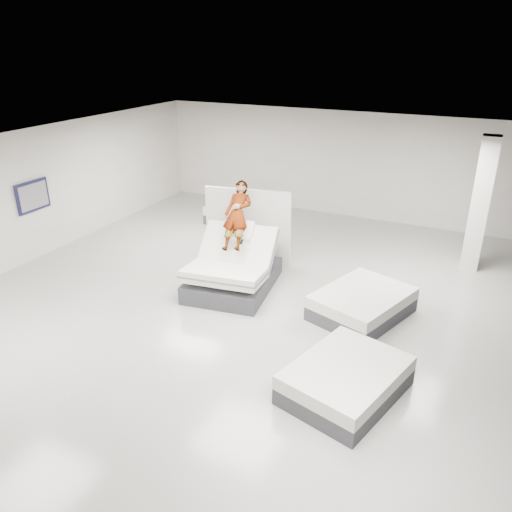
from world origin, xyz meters
name	(u,v)px	position (x,y,z in m)	size (l,w,h in m)	color
room	(238,242)	(0.00, 0.00, 1.60)	(14.00, 14.04, 3.20)	#A5A49C
hero_bed	(233,271)	(-0.68, 1.02, 0.42)	(1.97, 2.43, 1.42)	#333338
person	(237,227)	(-0.72, 1.35, 1.34)	(0.59, 0.39, 1.62)	slate
remote	(242,242)	(-0.46, 1.04, 1.16)	(0.05, 0.14, 0.03)	black
divider_panel	(248,227)	(-0.98, 2.38, 0.95)	(2.10, 0.10, 1.91)	silver
flat_bed_right_far	(362,304)	(2.22, 1.09, 0.26)	(1.97, 2.27, 0.53)	#333338
flat_bed_right_near	(346,380)	(2.62, -1.41, 0.26)	(1.88, 2.21, 0.52)	#333338
flat_bed_left_far	(241,212)	(-2.63, 5.18, 0.26)	(2.13, 1.74, 0.52)	#333338
column	(480,205)	(4.00, 4.50, 1.60)	(0.40, 0.40, 3.20)	silver
wall_poster	(33,196)	(-5.93, 0.50, 1.60)	(0.06, 0.95, 0.75)	black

